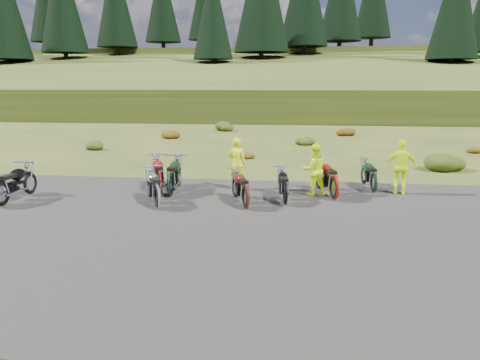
# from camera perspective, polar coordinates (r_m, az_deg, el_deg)

# --- Properties ---
(ground) EXTENTS (300.00, 300.00, 0.00)m
(ground) POSITION_cam_1_polar(r_m,az_deg,el_deg) (13.87, -1.42, -3.49)
(ground) COLOR #324115
(ground) RESTS_ON ground
(gravel_pad) EXTENTS (20.00, 12.00, 0.04)m
(gravel_pad) POSITION_cam_1_polar(r_m,az_deg,el_deg) (11.98, -2.75, -6.01)
(gravel_pad) COLOR black
(gravel_pad) RESTS_ON ground
(hill_slope) EXTENTS (300.00, 45.97, 9.37)m
(hill_slope) POSITION_cam_1_polar(r_m,az_deg,el_deg) (63.38, 4.92, 8.54)
(hill_slope) COLOR #323E14
(hill_slope) RESTS_ON ground
(hill_plateau) EXTENTS (300.00, 90.00, 9.17)m
(hill_plateau) POSITION_cam_1_polar(r_m,az_deg,el_deg) (123.31, 5.78, 10.14)
(hill_plateau) COLOR #323E14
(hill_plateau) RESTS_ON ground
(conifer_14) EXTENTS (5.28, 5.28, 14.00)m
(conifer_14) POSITION_cam_1_polar(r_m,az_deg,el_deg) (99.45, -27.06, 18.11)
(conifer_14) COLOR black
(conifer_14) RESTS_ON ground
(conifer_19) EXTENTS (6.16, 6.16, 16.00)m
(conifer_19) POSITION_cam_1_polar(r_m,az_deg,el_deg) (86.45, -9.49, 20.86)
(conifer_19) COLOR black
(conifer_19) RESTS_ON ground
(conifer_20) EXTENTS (5.72, 5.72, 15.00)m
(conifer_20) POSITION_cam_1_polar(r_m,az_deg,el_deg) (90.92, -4.50, 20.71)
(conifer_20) COLOR black
(conifer_20) RESTS_ON ground
(conifer_21) EXTENTS (5.28, 5.28, 14.00)m
(conifer_21) POSITION_cam_1_polar(r_m,az_deg,el_deg) (64.78, -3.36, 19.77)
(conifer_21) COLOR black
(conifer_21) RESTS_ON ground
(conifer_26) EXTENTS (6.16, 6.16, 16.00)m
(conifer_26) POSITION_cam_1_polar(r_m,az_deg,el_deg) (65.83, 24.86, 19.33)
(conifer_26) COLOR black
(conifer_26) RESTS_ON ground
(shrub_1) EXTENTS (1.03, 1.03, 0.61)m
(shrub_1) POSITION_cam_1_polar(r_m,az_deg,el_deg) (27.09, -17.43, 4.20)
(shrub_1) COLOR #21360D
(shrub_1) RESTS_ON ground
(shrub_2) EXTENTS (1.30, 1.30, 0.77)m
(shrub_2) POSITION_cam_1_polar(r_m,az_deg,el_deg) (31.09, -8.56, 5.69)
(shrub_2) COLOR #61290C
(shrub_2) RESTS_ON ground
(shrub_3) EXTENTS (1.56, 1.56, 0.92)m
(shrub_3) POSITION_cam_1_polar(r_m,az_deg,el_deg) (35.67, -1.81, 6.72)
(shrub_3) COLOR #21360D
(shrub_3) RESTS_ON ground
(shrub_4) EXTENTS (0.77, 0.77, 0.45)m
(shrub_4) POSITION_cam_1_polar(r_m,az_deg,el_deg) (22.82, 0.78, 3.20)
(shrub_4) COLOR #61290C
(shrub_4) RESTS_ON ground
(shrub_5) EXTENTS (1.03, 1.03, 0.61)m
(shrub_5) POSITION_cam_1_polar(r_m,az_deg,el_deg) (27.95, 7.84, 4.86)
(shrub_5) COLOR #21360D
(shrub_5) RESTS_ON ground
(shrub_6) EXTENTS (1.30, 1.30, 0.77)m
(shrub_6) POSITION_cam_1_polar(r_m,az_deg,el_deg) (33.39, 12.67, 5.95)
(shrub_6) COLOR #61290C
(shrub_6) RESTS_ON ground
(shrub_7) EXTENTS (1.56, 1.56, 0.92)m
(shrub_7) POSITION_cam_1_polar(r_m,az_deg,el_deg) (21.58, 23.84, 2.30)
(shrub_7) COLOR #21360D
(shrub_7) RESTS_ON ground
(shrub_8) EXTENTS (0.77, 0.77, 0.45)m
(shrub_8) POSITION_cam_1_polar(r_m,az_deg,el_deg) (27.51, 26.38, 3.45)
(shrub_8) COLOR #61290C
(shrub_8) RESTS_ON ground
(motorcycle_0) EXTENTS (0.80, 2.24, 1.16)m
(motorcycle_0) POSITION_cam_1_polar(r_m,az_deg,el_deg) (15.75, -26.92, -2.94)
(motorcycle_0) COLOR black
(motorcycle_0) RESTS_ON ground
(motorcycle_1) EXTENTS (1.50, 2.43, 1.21)m
(motorcycle_1) POSITION_cam_1_polar(r_m,az_deg,el_deg) (15.57, -9.69, -1.95)
(motorcycle_1) COLOR maroon
(motorcycle_1) RESTS_ON ground
(motorcycle_2) EXTENTS (0.91, 2.32, 1.19)m
(motorcycle_2) POSITION_cam_1_polar(r_m,az_deg,el_deg) (15.42, -8.43, -2.03)
(motorcycle_2) COLOR black
(motorcycle_2) RESTS_ON ground
(motorcycle_3) EXTENTS (1.57, 2.21, 1.11)m
(motorcycle_3) POSITION_cam_1_polar(r_m,az_deg,el_deg) (13.95, -9.97, -3.58)
(motorcycle_3) COLOR silver
(motorcycle_3) RESTS_ON ground
(motorcycle_4) EXTENTS (1.34, 2.14, 1.07)m
(motorcycle_4) POSITION_cam_1_polar(r_m,az_deg,el_deg) (13.76, 0.69, -3.61)
(motorcycle_4) COLOR #54170E
(motorcycle_4) RESTS_ON ground
(motorcycle_5) EXTENTS (0.89, 2.01, 1.02)m
(motorcycle_5) POSITION_cam_1_polar(r_m,az_deg,el_deg) (14.27, 5.50, -3.10)
(motorcycle_5) COLOR black
(motorcycle_5) RESTS_ON ground
(motorcycle_6) EXTENTS (1.31, 2.37, 1.18)m
(motorcycle_6) POSITION_cam_1_polar(r_m,az_deg,el_deg) (15.07, 11.33, -2.47)
(motorcycle_6) COLOR #98140B
(motorcycle_6) RESTS_ON ground
(motorcycle_7) EXTENTS (0.86, 2.04, 1.04)m
(motorcycle_7) POSITION_cam_1_polar(r_m,az_deg,el_deg) (16.35, 15.93, -1.57)
(motorcycle_7) COLOR black
(motorcycle_7) RESTS_ON ground
(person_middle) EXTENTS (0.73, 0.56, 1.79)m
(person_middle) POSITION_cam_1_polar(r_m,az_deg,el_deg) (16.05, -0.38, 1.92)
(person_middle) COLOR #C4E20B
(person_middle) RESTS_ON ground
(person_right_a) EXTENTS (0.96, 0.83, 1.69)m
(person_right_a) POSITION_cam_1_polar(r_m,az_deg,el_deg) (15.44, 9.02, 1.17)
(person_right_a) COLOR #C4E20B
(person_right_a) RESTS_ON ground
(person_right_b) EXTENTS (1.11, 0.60, 1.81)m
(person_right_b) POSITION_cam_1_polar(r_m,az_deg,el_deg) (16.29, 19.07, 1.42)
(person_right_b) COLOR #C4E20B
(person_right_b) RESTS_ON ground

